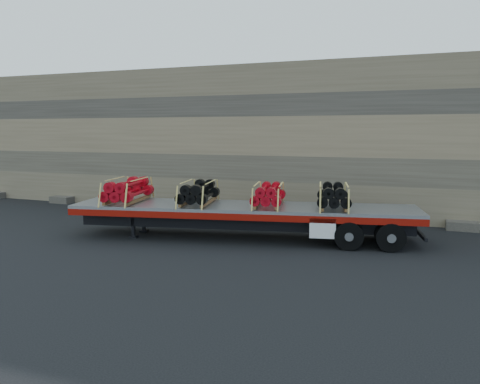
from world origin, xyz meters
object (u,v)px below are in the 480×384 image
(trailer, at_px, (243,222))
(bundle_midfront, at_px, (199,193))
(bundle_front, at_px, (128,191))
(bundle_rear, at_px, (333,196))
(bundle_midrear, at_px, (269,195))

(trailer, height_order, bundle_midfront, bundle_midfront)
(trailer, distance_m, bundle_midfront, 1.95)
(bundle_front, height_order, bundle_midfront, bundle_front)
(bundle_front, distance_m, bundle_rear, 7.68)
(bundle_midfront, bearing_deg, bundle_rear, 0.00)
(bundle_front, xyz_separation_m, bundle_rear, (7.54, 1.51, -0.03))
(trailer, xyz_separation_m, bundle_midrear, (0.93, 0.19, 1.01))
(trailer, distance_m, bundle_midrear, 1.38)
(bundle_midfront, bearing_deg, bundle_front, 180.00)
(trailer, bearing_deg, bundle_midrear, 0.00)
(trailer, relative_size, bundle_rear, 5.59)
(bundle_front, bearing_deg, bundle_midrear, -0.00)
(bundle_front, distance_m, bundle_midrear, 5.39)
(bundle_front, height_order, bundle_rear, bundle_front)
(bundle_rear, bearing_deg, trailer, -180.00)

